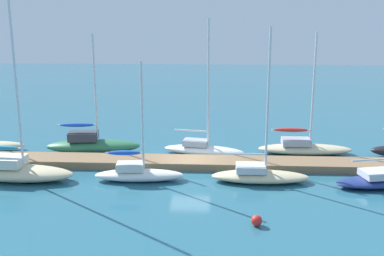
{
  "coord_description": "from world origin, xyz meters",
  "views": [
    {
      "loc": [
        1.64,
        -28.07,
        9.44
      ],
      "look_at": [
        0.0,
        2.0,
        2.0
      ],
      "focal_mm": 43.83,
      "sensor_mm": 36.0,
      "label": 1
    }
  ],
  "objects": [
    {
      "name": "sailboat_1",
      "position": [
        -9.85,
        -3.01,
        0.61
      ],
      "size": [
        6.57,
        2.46,
        10.76
      ],
      "rotation": [
        0.0,
        0.0,
        -0.05
      ],
      "color": "beige",
      "rests_on": "ground_plane"
    },
    {
      "name": "dock_pier",
      "position": [
        0.0,
        0.0,
        0.24
      ],
      "size": [
        31.37,
        2.09,
        0.48
      ],
      "primitive_type": "cube",
      "color": "#846647",
      "rests_on": "ground_plane"
    },
    {
      "name": "sailboat_4",
      "position": [
        0.71,
        2.57,
        0.49
      ],
      "size": [
        5.74,
        2.46,
        9.11
      ],
      "rotation": [
        0.0,
        0.0,
        -0.18
      ],
      "color": "white",
      "rests_on": "ground_plane"
    },
    {
      "name": "sailboat_6",
      "position": [
        7.61,
        3.17,
        0.49
      ],
      "size": [
        6.38,
        1.89,
        8.26
      ],
      "rotation": [
        0.0,
        0.0,
        -0.0
      ],
      "color": "beige",
      "rests_on": "ground_plane"
    },
    {
      "name": "sailboat_5",
      "position": [
        4.09,
        -2.55,
        0.46
      ],
      "size": [
        5.56,
        1.8,
        8.73
      ],
      "rotation": [
        0.0,
        0.0,
        0.0
      ],
      "color": "beige",
      "rests_on": "ground_plane"
    },
    {
      "name": "sailboat_2",
      "position": [
        -6.98,
        2.64,
        0.61
      ],
      "size": [
        6.58,
        2.45,
        8.11
      ],
      "rotation": [
        0.0,
        0.0,
        0.09
      ],
      "color": "#2D7047",
      "rests_on": "ground_plane"
    },
    {
      "name": "sailboat_3",
      "position": [
        -2.87,
        -2.74,
        0.5
      ],
      "size": [
        5.22,
        1.75,
        6.92
      ],
      "rotation": [
        0.0,
        0.0,
        0.06
      ],
      "color": "white",
      "rests_on": "ground_plane"
    },
    {
      "name": "ground_plane",
      "position": [
        0.0,
        0.0,
        0.0
      ],
      "size": [
        120.0,
        120.0,
        0.0
      ],
      "primitive_type": "plane",
      "color": "#286075"
    },
    {
      "name": "mooring_buoy_red",
      "position": [
        3.5,
        -8.31,
        0.26
      ],
      "size": [
        0.51,
        0.51,
        0.51
      ],
      "primitive_type": "sphere",
      "color": "red",
      "rests_on": "ground_plane"
    }
  ]
}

